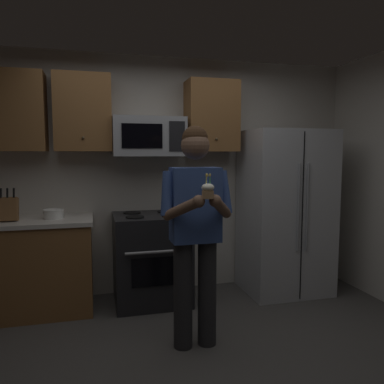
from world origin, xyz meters
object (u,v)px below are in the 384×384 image
at_px(oven_range, 151,258).
at_px(bowl_large_white, 53,214).
at_px(person, 196,224).
at_px(cupcake, 208,191).
at_px(microwave, 148,137).
at_px(refrigerator, 285,212).
at_px(knife_block, 9,209).

distance_m(oven_range, bowl_large_white, 1.08).
xyz_separation_m(person, cupcake, (-0.00, -0.33, 0.30)).
relative_size(microwave, bowl_large_white, 3.81).
xyz_separation_m(oven_range, microwave, (0.00, 0.12, 1.26)).
bearing_deg(person, refrigerator, 37.02).
height_order(microwave, knife_block, microwave).
bearing_deg(person, cupcake, -90.00).
distance_m(microwave, cupcake, 1.54).
height_order(oven_range, microwave, microwave).
height_order(oven_range, refrigerator, refrigerator).
relative_size(refrigerator, knife_block, 5.63).
bearing_deg(microwave, knife_block, -173.66).
bearing_deg(cupcake, knife_block, 139.42).
bearing_deg(refrigerator, person, -142.98).
xyz_separation_m(oven_range, knife_block, (-1.34, -0.03, 0.57)).
distance_m(oven_range, knife_block, 1.45).
relative_size(microwave, knife_block, 2.31).
bearing_deg(person, bowl_large_white, 137.95).
relative_size(oven_range, person, 0.53).
bearing_deg(oven_range, person, -78.80).
height_order(microwave, refrigerator, microwave).
height_order(refrigerator, cupcake, refrigerator).
bearing_deg(bowl_large_white, cupcake, -49.91).
bearing_deg(person, microwave, 100.05).
distance_m(oven_range, refrigerator, 1.56).
relative_size(refrigerator, cupcake, 10.35).
distance_m(person, cupcake, 0.44).
bearing_deg(cupcake, refrigerator, 45.21).
bearing_deg(bowl_large_white, person, -42.05).
distance_m(refrigerator, bowl_large_white, 2.45).
xyz_separation_m(refrigerator, person, (-1.30, -0.98, 0.10)).
relative_size(refrigerator, person, 1.02).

